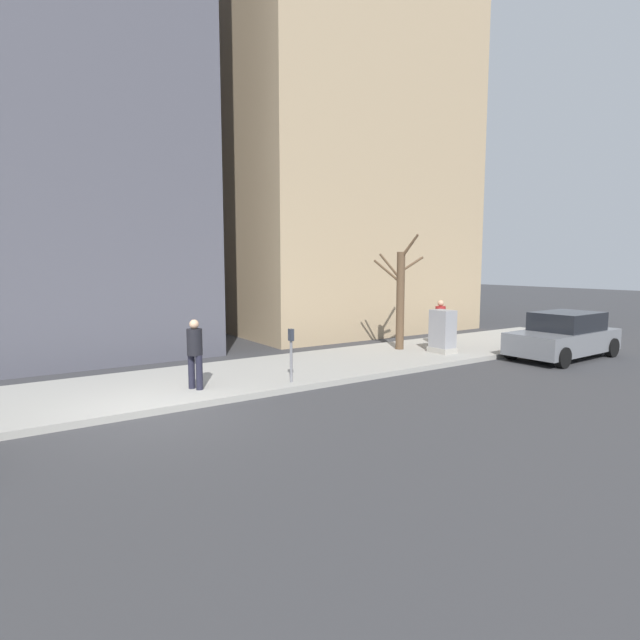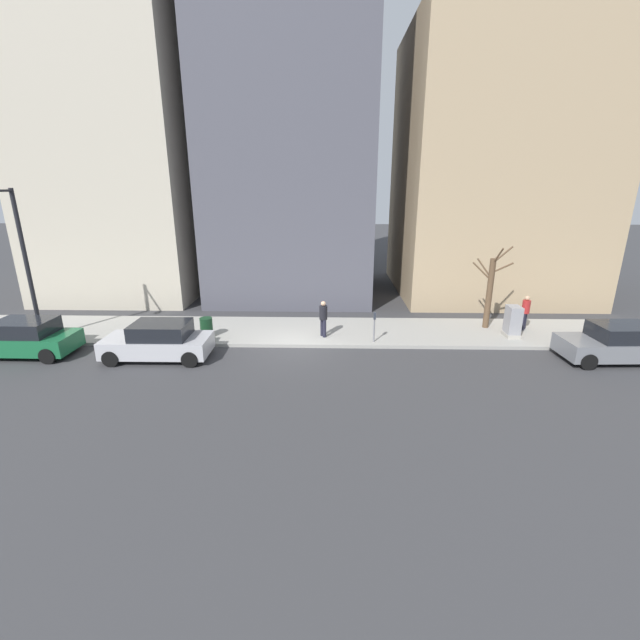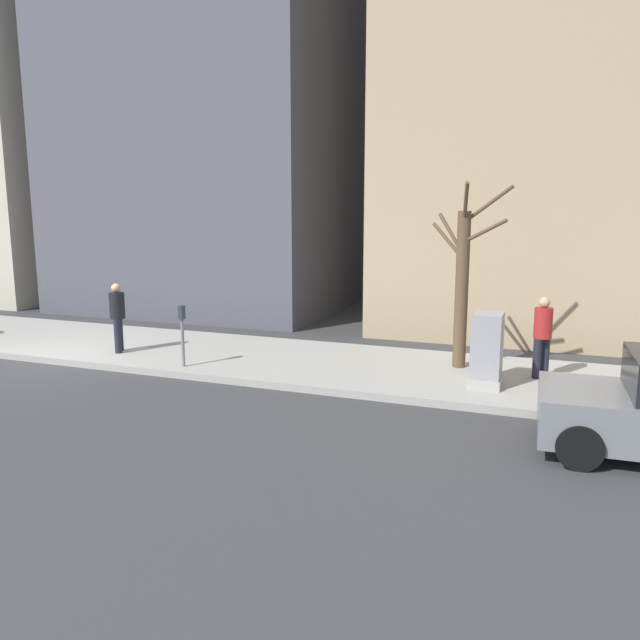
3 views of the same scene
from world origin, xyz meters
name	(u,v)px [view 2 (image 2 of 3)]	position (x,y,z in m)	size (l,w,h in m)	color
ground_plane	(294,348)	(0.00, 0.00, 0.00)	(120.00, 120.00, 0.00)	#38383A
sidewalk	(297,331)	(2.00, 0.00, 0.07)	(4.00, 36.00, 0.15)	#9E9B93
parked_car_grey	(617,343)	(-1.06, -13.03, 0.74)	(2.06, 4.27, 1.52)	slate
parked_car_silver	(159,341)	(-1.29, 5.37, 0.74)	(1.95, 4.21, 1.52)	#B7B7BC
parked_car_green	(23,338)	(-1.08, 11.08, 0.74)	(1.94, 4.21, 1.52)	#196038
parking_meter	(374,324)	(0.45, -3.50, 0.98)	(0.14, 0.10, 1.35)	slate
utility_box	(513,322)	(1.30, -9.83, 0.85)	(0.83, 0.61, 1.43)	#A8A399
streetlamp	(20,254)	(0.28, 11.48, 4.02)	(1.97, 0.32, 6.50)	black
bare_tree	(490,290)	(2.61, -9.12, 2.00)	(1.27, 1.73, 3.94)	brown
trash_bin	(206,327)	(0.90, 4.04, 0.60)	(0.56, 0.56, 0.90)	#14381E
pedestrian_near_meter	(525,311)	(2.31, -10.80, 1.09)	(0.36, 0.36, 1.66)	#1E1E2D
pedestrian_midblock	(323,317)	(1.10, -1.26, 1.09)	(0.37, 0.36, 1.66)	#1E1E2D
office_tower_left	(492,167)	(10.97, -11.49, 7.79)	(10.95, 10.95, 15.58)	tan
office_block_center	(289,31)	(10.27, 0.88, 14.96)	(9.53, 9.53, 29.92)	#4C4C56
office_tower_right	(109,73)	(10.04, 11.24, 12.84)	(9.08, 9.08, 25.69)	#BCB29E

